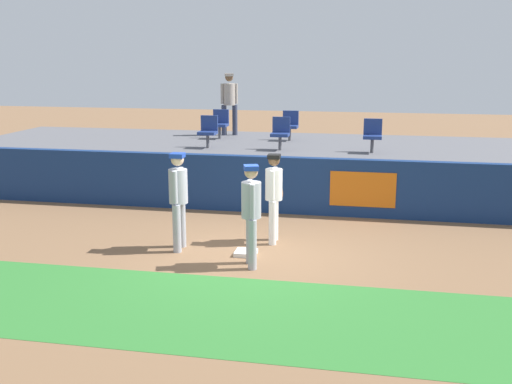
{
  "coord_description": "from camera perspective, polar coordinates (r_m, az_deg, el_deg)",
  "views": [
    {
      "loc": [
        2.23,
        -10.59,
        3.71
      ],
      "look_at": [
        -0.07,
        1.09,
        1.0
      ],
      "focal_mm": 42.47,
      "sensor_mm": 36.0,
      "label": 1
    }
  ],
  "objects": [
    {
      "name": "seat_back_left",
      "position": [
        17.84,
        -3.4,
        6.56
      ],
      "size": [
        0.47,
        0.44,
        0.84
      ],
      "color": "#4C4C51",
      "rests_on": "bleacher_platform"
    },
    {
      "name": "seat_front_center",
      "position": [
        15.67,
        2.33,
        5.71
      ],
      "size": [
        0.46,
        0.44,
        0.84
      ],
      "color": "#4C4C51",
      "rests_on": "bleacher_platform"
    },
    {
      "name": "first_base",
      "position": [
        11.52,
        -0.96,
        -5.75
      ],
      "size": [
        0.4,
        0.4,
        0.08
      ],
      "primitive_type": "cube",
      "color": "white",
      "rests_on": "ground_plane"
    },
    {
      "name": "player_runner_visitor",
      "position": [
        10.63,
        -0.45,
        -1.57
      ],
      "size": [
        0.44,
        0.5,
        1.84
      ],
      "rotation": [
        0.0,
        0.0,
        -1.26
      ],
      "color": "#9EA3AD",
      "rests_on": "ground_plane"
    },
    {
      "name": "player_fielder_home",
      "position": [
        12.04,
        1.71,
        -0.0
      ],
      "size": [
        0.35,
        0.56,
        1.8
      ],
      "rotation": [
        0.0,
        0.0,
        -1.54
      ],
      "color": "white",
      "rests_on": "ground_plane"
    },
    {
      "name": "grass_foreground_strip",
      "position": [
        9.15,
        -4.04,
        -11.1
      ],
      "size": [
        18.0,
        2.8,
        0.01
      ],
      "primitive_type": "cube",
      "color": "#2D722D",
      "rests_on": "ground_plane"
    },
    {
      "name": "ground_plane",
      "position": [
        11.44,
        -0.73,
        -6.1
      ],
      "size": [
        60.0,
        60.0,
        0.0
      ],
      "primitive_type": "plane",
      "color": "brown"
    },
    {
      "name": "seat_front_left",
      "position": [
        16.07,
        -4.52,
        5.86
      ],
      "size": [
        0.46,
        0.44,
        0.84
      ],
      "color": "#4C4C51",
      "rests_on": "bleacher_platform"
    },
    {
      "name": "spectator_hooded",
      "position": [
        18.53,
        -2.53,
        8.69
      ],
      "size": [
        0.5,
        0.45,
        1.86
      ],
      "rotation": [
        0.0,
        0.0,
        3.47
      ],
      "color": "#33384C",
      "rests_on": "bleacher_platform"
    },
    {
      "name": "seat_front_right",
      "position": [
        15.49,
        10.92,
        5.4
      ],
      "size": [
        0.46,
        0.44,
        0.84
      ],
      "color": "#4C4C51",
      "rests_on": "bleacher_platform"
    },
    {
      "name": "field_wall",
      "position": [
        14.42,
        2.02,
        0.68
      ],
      "size": [
        18.0,
        0.26,
        1.36
      ],
      "color": "navy",
      "rests_on": "ground_plane"
    },
    {
      "name": "player_coach_visitor",
      "position": [
        11.66,
        -7.32,
        -0.22
      ],
      "size": [
        0.37,
        0.53,
        1.89
      ],
      "rotation": [
        0.0,
        0.0,
        -1.53
      ],
      "color": "#9EA3AD",
      "rests_on": "ground_plane"
    },
    {
      "name": "bleacher_platform",
      "position": [
        16.92,
        3.37,
        2.39
      ],
      "size": [
        18.0,
        4.8,
        1.3
      ],
      "primitive_type": "cube",
      "color": "#59595E",
      "rests_on": "ground_plane"
    },
    {
      "name": "seat_back_center",
      "position": [
        17.44,
        3.23,
        6.42
      ],
      "size": [
        0.45,
        0.44,
        0.84
      ],
      "color": "#4C4C51",
      "rests_on": "bleacher_platform"
    }
  ]
}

